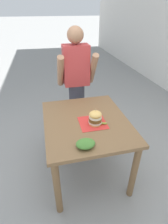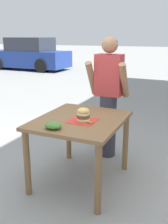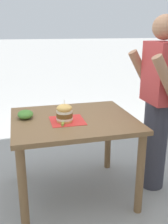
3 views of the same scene
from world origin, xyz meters
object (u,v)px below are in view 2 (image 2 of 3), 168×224
object	(u,v)px
pickle_spear	(88,122)
parked_car_near_curb	(29,55)
diner_across_table	(108,96)
sandwich	(83,115)
patio_table	(80,129)
side_salad	(53,125)

from	to	relation	value
pickle_spear	parked_car_near_curb	xyz separation A→B (m)	(-7.11, 8.93, -0.09)
pickle_spear	parked_car_near_curb	size ratio (longest dim) A/B	0.02
diner_across_table	sandwich	bearing A→B (deg)	-88.50
sandwich	parked_car_near_curb	bearing A→B (deg)	128.31
patio_table	side_salad	xyz separation A→B (m)	(-0.11, -0.42, 0.16)
side_salad	parked_car_near_curb	bearing A→B (deg)	126.58
pickle_spear	diner_across_table	distance (m)	0.94
side_salad	diner_across_table	world-z (taller)	diner_across_table
parked_car_near_curb	sandwich	bearing A→B (deg)	-51.69
patio_table	side_salad	distance (m)	0.46
sandwich	parked_car_near_curb	xyz separation A→B (m)	(-7.04, 8.90, -0.15)
pickle_spear	side_salad	xyz separation A→B (m)	(-0.26, -0.30, 0.02)
patio_table	pickle_spear	bearing A→B (deg)	-39.16
sandwich	pickle_spear	bearing A→B (deg)	-20.90
side_salad	patio_table	bearing A→B (deg)	75.42
diner_across_table	side_salad	bearing A→B (deg)	-97.58
sandwich	diner_across_table	distance (m)	0.91
sandwich	pickle_spear	world-z (taller)	sandwich
patio_table	pickle_spear	xyz separation A→B (m)	(0.15, -0.12, 0.14)
side_salad	diner_across_table	bearing A→B (deg)	82.42
pickle_spear	side_salad	distance (m)	0.40
sandwich	side_salad	bearing A→B (deg)	-120.02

